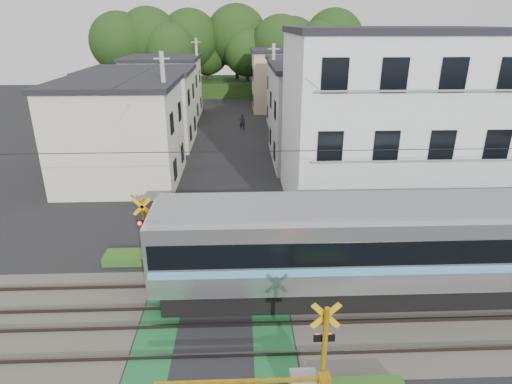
{
  "coord_description": "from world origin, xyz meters",
  "views": [
    {
      "loc": [
        0.92,
        -12.18,
        9.52
      ],
      "look_at": [
        1.59,
        5.0,
        2.66
      ],
      "focal_mm": 30.0,
      "sensor_mm": 36.0,
      "label": 1
    }
  ],
  "objects_px": {
    "crossing_signal_far": "(158,249)",
    "apartment_block": "(385,122)",
    "pedestrian": "(242,122)",
    "crossing_signal_near": "(307,382)"
  },
  "relations": [
    {
      "from": "crossing_signal_far",
      "to": "apartment_block",
      "type": "relative_size",
      "value": 0.46
    },
    {
      "from": "crossing_signal_far",
      "to": "pedestrian",
      "type": "xyz_separation_m",
      "value": [
        3.75,
        24.02,
        0.04
      ]
    },
    {
      "from": "crossing_signal_far",
      "to": "apartment_block",
      "type": "distance_m",
      "value": 13.14
    },
    {
      "from": "apartment_block",
      "to": "pedestrian",
      "type": "height_order",
      "value": "apartment_block"
    },
    {
      "from": "crossing_signal_near",
      "to": "pedestrian",
      "type": "height_order",
      "value": "crossing_signal_near"
    },
    {
      "from": "crossing_signal_near",
      "to": "pedestrian",
      "type": "distance_m",
      "value": 31.36
    },
    {
      "from": "crossing_signal_near",
      "to": "pedestrian",
      "type": "bearing_deg",
      "value": 92.6
    },
    {
      "from": "crossing_signal_near",
      "to": "apartment_block",
      "type": "xyz_separation_m",
      "value": [
        5.91,
        13.15,
        3.94
      ]
    },
    {
      "from": "crossing_signal_far",
      "to": "crossing_signal_near",
      "type": "bearing_deg",
      "value": -54.71
    },
    {
      "from": "apartment_block",
      "to": "pedestrian",
      "type": "xyz_separation_m",
      "value": [
        -7.34,
        18.18,
        -3.9
      ]
    }
  ]
}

